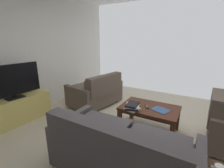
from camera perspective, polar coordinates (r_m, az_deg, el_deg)
ground_plane at (r=2.98m, az=11.12°, el=-18.25°), size 5.44×5.23×0.01m
wall_right at (r=4.19m, az=-26.17°, el=10.96°), size 0.12×5.23×2.81m
sofa_main at (r=2.03m, az=2.83°, el=-23.44°), size 1.75×0.86×0.85m
loveseat_near at (r=4.05m, az=-5.70°, el=-2.83°), size 1.09×1.40×0.84m
coffee_table at (r=2.96m, az=13.53°, el=-9.46°), size 1.01×0.67×0.48m
tv_stand at (r=3.75m, az=-31.39°, el=-8.24°), size 0.47×1.31×0.54m
flat_tv at (r=3.57m, az=-32.80°, el=0.94°), size 0.22×1.06×0.67m
book_stack at (r=2.75m, az=7.46°, el=-8.15°), size 0.30×0.33×0.11m
tv_remote at (r=2.91m, az=12.61°, el=-8.07°), size 0.12×0.16×0.02m
loose_magazine at (r=2.85m, az=17.38°, el=-9.03°), size 0.33×0.30×0.01m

